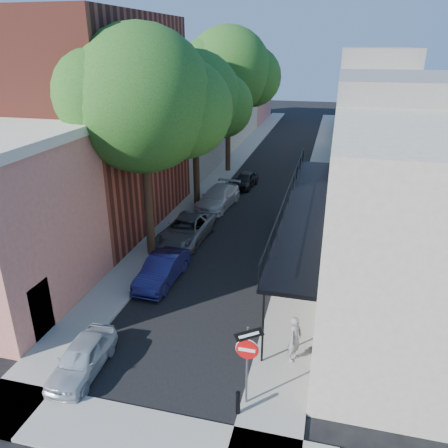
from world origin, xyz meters
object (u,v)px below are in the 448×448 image
Objects in this scene: sign_post at (247,352)px; parked_car_b at (162,270)px; oak_far at (234,72)px; parked_car_c at (186,230)px; pedestrian at (295,339)px; oak_near at (152,103)px; parked_car_a at (82,358)px; parked_car_d at (218,197)px; parked_car_e at (245,180)px; bollard at (238,403)px; oak_mid at (201,101)px.

parked_car_b is (-5.35, 6.51, -1.39)m from sign_post.
oak_far is at bearing 103.91° from sign_post.
pedestrian is (6.98, -8.83, 0.29)m from parked_car_c.
oak_near is 12.45m from pedestrian.
parked_car_c is at bearing 62.58° from pedestrian.
parked_car_a is 16.90m from parked_car_d.
pedestrian is at bearing -29.41° from parked_car_b.
oak_far is at bearing 120.22° from parked_car_e.
parked_car_a is at bearing 173.61° from bollard.
parked_car_e is at bearing -66.01° from oak_far.
pedestrian is (6.94, 2.25, 0.41)m from parked_car_a.
sign_post reaches higher than parked_car_c.
bollard is 22.80m from parked_car_e.
sign_post reaches higher than parked_car_d.
parked_car_c is at bearing 115.58° from bollard.
oak_far reaches higher than bollard.
parked_car_e is at bearing 40.77° from pedestrian.
sign_post is 5.91m from parked_car_a.
pedestrian reaches higher than parked_car_e.
pedestrian is at bearing -48.82° from parked_car_c.
parked_car_d is at bearing -94.17° from parked_car_e.
sign_post is 0.76× the size of parked_car_b.
parked_car_e is at bearing 66.52° from oak_mid.
parked_car_e is at bearing 86.14° from parked_car_d.
parked_car_a is at bearing -87.12° from oak_mid.
parked_car_e is (-4.56, 21.90, -1.44)m from sign_post.
sign_post is at bearing -59.98° from parked_car_c.
oak_near is at bearing 123.12° from bollard.
bollard is 5.59m from parked_car_a.
bollard is 19.96m from oak_mid.
parked_car_c is at bearing -90.18° from parked_car_e.
parked_car_a is 0.85× the size of parked_car_b.
parked_car_d is at bearing 48.75° from pedestrian.
parked_car_b is at bearing -83.48° from oak_mid.
oak_near reaches higher than parked_car_a.
oak_far is 21.23m from parked_car_b.
parked_car_c is 5.83m from parked_car_d.
oak_near is 11.73m from parked_car_a.
parked_car_c is 1.02× the size of parked_car_d.
oak_mid is 9.12m from oak_far.
parked_car_e is at bearing 81.14° from oak_near.
parked_car_e is 20.35m from pedestrian.
oak_near is 0.96× the size of oak_far.
sign_post is 0.90× the size of parked_car_a.
parked_car_a is at bearing -86.92° from parked_car_c.
parked_car_b reaches higher than parked_car_a.
parked_car_d is (-0.10, 10.54, 0.05)m from parked_car_b.
parked_car_c reaches higher than parked_car_b.
oak_far is 27.26m from parked_car_a.
pedestrian is at bearing -41.66° from oak_near.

